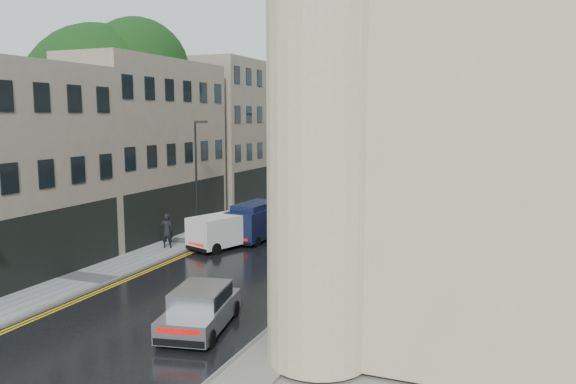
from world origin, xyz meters
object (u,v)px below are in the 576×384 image
Objects in this scene: tree_far at (207,132)px; silver_hatchback at (161,321)px; cream_bus at (308,210)px; lamp_post_near at (196,180)px; tree_near at (100,126)px; white_van at (195,233)px; navy_van at (231,224)px; lamp_post_far at (288,159)px; pedestrian at (167,231)px; white_lorry at (384,189)px.

tree_far is 2.96× the size of silver_hatchback.
cream_bus is 7.55m from lamp_post_near.
tree_near is 3.16× the size of white_van.
tree_far is (0.30, 13.00, -0.72)m from tree_near.
lamp_post_far is (-2.51, 15.32, 2.72)m from navy_van.
tree_far is at bearing 138.75° from cream_bus.
cream_bus is 5.42× the size of pedestrian.
tree_far is 16.64m from navy_van.
navy_van is at bearing -155.84° from pedestrian.
pedestrian is at bearing -22.12° from tree_near.
pedestrian is at bearing -109.67° from white_lorry.
navy_van is 15.76m from lamp_post_far.
white_lorry reaches higher than navy_van.
silver_hatchback is at bearing -63.01° from lamp_post_far.
lamp_post_near is 14.87m from lamp_post_far.
white_lorry is (2.89, 9.52, 0.41)m from cream_bus.
tree_far is at bearing 128.96° from navy_van.
silver_hatchback is at bearing -67.30° from navy_van.
white_van is (-7.28, -16.40, -0.87)m from white_lorry.
cream_bus reaches higher than white_van.
cream_bus reaches higher than silver_hatchback.
tree_near is at bearing -101.10° from lamp_post_far.
tree_far is at bearing 136.72° from white_van.
lamp_post_far reaches higher than white_lorry.
white_van is 17.76m from lamp_post_far.
lamp_post_far reaches higher than pedestrian.
navy_van is at bearing 80.33° from white_van.
cream_bus is at bearing -149.26° from pedestrian.
tree_near reaches higher than lamp_post_near.
tree_far is at bearing 105.60° from silver_hatchback.
white_lorry reaches higher than silver_hatchback.
white_lorry is at bearing 70.88° from navy_van.
lamp_post_far is (6.58, 2.30, -2.28)m from tree_far.
tree_far is 6.31× the size of pedestrian.
cream_bus is 2.26× the size of navy_van.
tree_far is 1.63× the size of lamp_post_far.
navy_van is (-4.78, 14.16, 0.42)m from silver_hatchback.
tree_near is 1.30× the size of cream_bus.
lamp_post_far is at bearing -111.39° from pedestrian.
white_lorry is 17.97m from white_van.
white_van is (8.20, -2.17, -5.93)m from tree_near.
tree_far reaches higher than lamp_post_far.
pedestrian is at bearing -77.53° from lamp_post_far.
pedestrian is (-8.80, -16.95, -0.78)m from white_lorry.
lamp_post_near is (-7.38, 14.61, 2.89)m from silver_hatchback.
white_lorry is 0.93× the size of lamp_post_far.
silver_hatchback is 0.59× the size of lamp_post_near.
white_van is (7.90, -15.17, -5.21)m from tree_far.
white_van is at bearing -129.81° from cream_bus.
tree_near is at bearing -175.60° from white_van.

